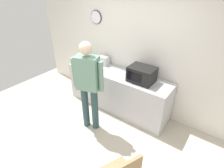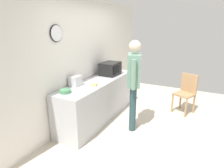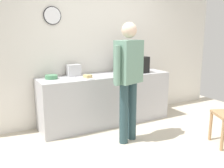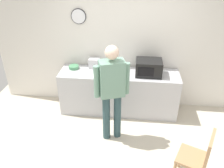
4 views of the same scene
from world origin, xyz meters
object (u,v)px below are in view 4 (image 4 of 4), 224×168
Objects in this scene: microwave at (149,68)px; toaster at (94,63)px; person_standing at (112,88)px; salad_bowl at (74,67)px; wooden_chair at (198,157)px; fork_utensil at (119,76)px; spoon_utensil at (92,71)px; sandwich_plate at (97,75)px.

microwave is 2.27× the size of toaster.
salad_bowl is at bearing 133.01° from person_standing.
salad_bowl is at bearing 140.44° from wooden_chair.
fork_utensil is 0.59m from spoon_utensil.
microwave is at bearing -10.43° from toaster.
sandwich_plate is 0.24m from spoon_utensil.
spoon_utensil is 0.18× the size of wooden_chair.
person_standing is at bearing -46.99° from salad_bowl.
sandwich_plate is 0.59m from salad_bowl.
wooden_chair is (2.18, -1.80, -0.40)m from salad_bowl.
salad_bowl is 0.11× the size of person_standing.
spoon_utensil is at bearing -100.06° from toaster.
toaster is 1.29× the size of fork_utensil.
microwave reaches higher than fork_utensil.
salad_bowl is at bearing 164.82° from fork_utensil.
fork_utensil is at bearing 1.65° from sandwich_plate.
sandwich_plate reaches higher than spoon_utensil.
sandwich_plate is 1.12× the size of toaster.
person_standing is 1.90× the size of wooden_chair.
wooden_chair is at bearing -51.41° from fork_utensil.
wooden_chair is at bearing -47.02° from toaster.
wooden_chair is (0.67, -1.70, -0.52)m from microwave.
microwave is at bearing 111.61° from wooden_chair.
sandwich_plate is at bearing 117.79° from person_standing.
salad_bowl is 1.31m from person_standing.
fork_utensil is at bearing -165.24° from microwave.
wooden_chair is (1.23, -1.55, -0.37)m from fork_utensil.
person_standing is at bearing -65.73° from toaster.
salad_bowl is 0.92× the size of toaster.
sandwich_plate is (-0.98, -0.16, -0.13)m from microwave.
toaster is 0.12× the size of person_standing.
sandwich_plate is 1.44× the size of fork_utensil.
toaster reaches higher than sandwich_plate.
toaster reaches higher than spoon_utensil.
microwave is 2.94× the size of spoon_utensil.
sandwich_plate is at bearing -170.75° from microwave.
toaster is at bearing 79.94° from spoon_utensil.
spoon_utensil is at bearing 178.10° from microwave.
wooden_chair is (1.80, -1.73, -0.37)m from spoon_utensil.
spoon_utensil is 2.52m from wooden_chair.
microwave is at bearing 9.25° from sandwich_plate.
microwave reaches higher than spoon_utensil.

